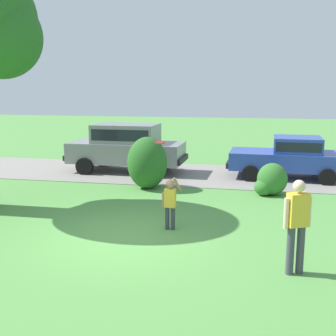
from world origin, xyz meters
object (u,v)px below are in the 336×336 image
Objects in this scene: child_thrower at (170,200)px; adult_onlooker at (297,222)px; frisbee at (160,142)px; parked_suv at (126,145)px; parked_sedan at (290,156)px.

adult_onlooker is (2.68, -1.93, 0.27)m from child_thrower.
frisbee is 0.16× the size of adult_onlooker.
adult_onlooker reaches higher than child_thrower.
frisbee is at bearing 117.79° from child_thrower.
parked_suv is at bearing 114.91° from frisbee.
parked_sedan is 7.31m from child_thrower.
frisbee is at bearing -65.09° from parked_suv.
parked_sedan is 15.78× the size of frisbee.
frisbee is (-3.65, -5.77, 1.14)m from parked_sedan.
child_thrower is at bearing -62.21° from frisbee.
child_thrower is 3.31m from adult_onlooker.
adult_onlooker is at bearing -41.19° from frisbee.
frisbee reaches higher than parked_suv.
parked_sedan is at bearing 0.39° from parked_suv.
parked_suv is 3.69× the size of child_thrower.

